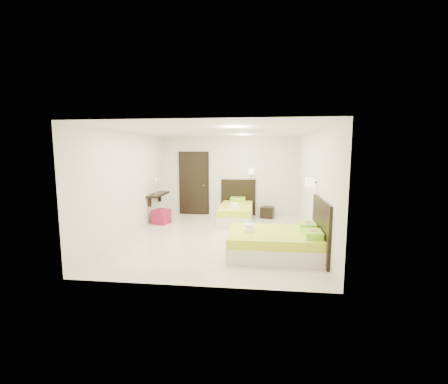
# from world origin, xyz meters

# --- Properties ---
(floor) EXTENTS (5.50, 5.50, 0.00)m
(floor) POSITION_xyz_m (0.00, 0.00, 0.00)
(floor) COLOR beige
(floor) RESTS_ON ground
(bed_single) EXTENTS (1.15, 1.92, 1.58)m
(bed_single) POSITION_xyz_m (0.30, 1.87, 0.29)
(bed_single) COLOR beige
(bed_single) RESTS_ON ground
(bed_double) EXTENTS (1.88, 1.60, 1.55)m
(bed_double) POSITION_xyz_m (1.39, -1.13, 0.28)
(bed_double) COLOR beige
(bed_double) RESTS_ON ground
(nightstand) EXTENTS (0.47, 0.44, 0.36)m
(nightstand) POSITION_xyz_m (1.26, 2.38, 0.18)
(nightstand) COLOR black
(nightstand) RESTS_ON ground
(ottoman) EXTENTS (0.53, 0.53, 0.43)m
(ottoman) POSITION_xyz_m (-1.87, 1.23, 0.21)
(ottoman) COLOR maroon
(ottoman) RESTS_ON ground
(door) EXTENTS (1.02, 0.15, 2.14)m
(door) POSITION_xyz_m (-1.20, 2.70, 1.05)
(door) COLOR black
(door) RESTS_ON ground
(console_shelf) EXTENTS (0.35, 1.20, 0.78)m
(console_shelf) POSITION_xyz_m (-2.08, 1.60, 0.82)
(console_shelf) COLOR black
(console_shelf) RESTS_ON ground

